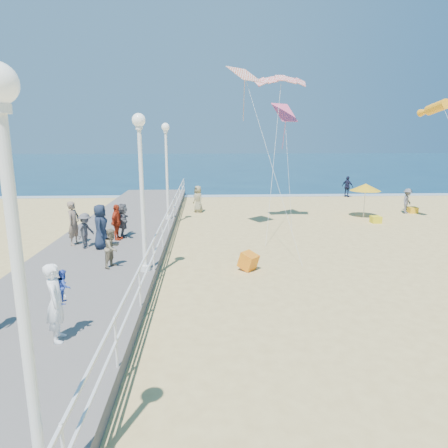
{
  "coord_description": "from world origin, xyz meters",
  "views": [
    {
      "loc": [
        -3.23,
        -13.38,
        4.96
      ],
      "look_at": [
        -2.5,
        2.0,
        1.6
      ],
      "focal_mm": 32.0,
      "sensor_mm": 36.0,
      "label": 1
    }
  ],
  "objects_px": {
    "beach_umbrella": "(366,187)",
    "beach_chair_left": "(376,219)",
    "woman_holding_toddler": "(56,302)",
    "box_kite": "(248,263)",
    "toddler_held": "(64,286)",
    "spectator_6": "(74,223)",
    "beach_walker_c": "(198,199)",
    "beach_walker_b": "(347,187)",
    "spectator_1": "(112,248)",
    "beach_walker_a": "(407,201)",
    "spectator_2": "(85,231)",
    "beach_chair_right": "(413,210)",
    "lamp_post_mid": "(141,177)",
    "spectator_3": "(117,222)",
    "spectator_5": "(123,220)",
    "lamp_post_far": "(167,161)",
    "lamp_post_near": "(16,256)",
    "spectator_4": "(101,227)"
  },
  "relations": [
    {
      "from": "spectator_3",
      "to": "spectator_6",
      "type": "relative_size",
      "value": 0.86
    },
    {
      "from": "beach_walker_c",
      "to": "beach_umbrella",
      "type": "xyz_separation_m",
      "value": [
        10.47,
        -2.24,
        1.01
      ]
    },
    {
      "from": "toddler_held",
      "to": "spectator_6",
      "type": "distance_m",
      "value": 8.62
    },
    {
      "from": "lamp_post_near",
      "to": "spectator_1",
      "type": "height_order",
      "value": "lamp_post_near"
    },
    {
      "from": "lamp_post_mid",
      "to": "spectator_4",
      "type": "bearing_deg",
      "value": 126.86
    },
    {
      "from": "beach_walker_c",
      "to": "beach_umbrella",
      "type": "bearing_deg",
      "value": 45.07
    },
    {
      "from": "box_kite",
      "to": "beach_walker_a",
      "type": "bearing_deg",
      "value": -5.1
    },
    {
      "from": "spectator_6",
      "to": "beach_chair_left",
      "type": "height_order",
      "value": "spectator_6"
    },
    {
      "from": "spectator_3",
      "to": "box_kite",
      "type": "distance_m",
      "value": 6.59
    },
    {
      "from": "spectator_5",
      "to": "beach_walker_b",
      "type": "bearing_deg",
      "value": -57.08
    },
    {
      "from": "beach_walker_c",
      "to": "spectator_1",
      "type": "bearing_deg",
      "value": -45.53
    },
    {
      "from": "spectator_3",
      "to": "beach_umbrella",
      "type": "relative_size",
      "value": 0.76
    },
    {
      "from": "spectator_1",
      "to": "spectator_4",
      "type": "xyz_separation_m",
      "value": [
        -1.02,
        2.51,
        0.23
      ]
    },
    {
      "from": "woman_holding_toddler",
      "to": "box_kite",
      "type": "bearing_deg",
      "value": -51.29
    },
    {
      "from": "woman_holding_toddler",
      "to": "box_kite",
      "type": "xyz_separation_m",
      "value": [
        5.0,
        5.83,
        -1.02
      ]
    },
    {
      "from": "lamp_post_near",
      "to": "beach_chair_left",
      "type": "height_order",
      "value": "lamp_post_near"
    },
    {
      "from": "beach_walker_a",
      "to": "beach_chair_left",
      "type": "distance_m",
      "value": 4.43
    },
    {
      "from": "spectator_4",
      "to": "beach_chair_left",
      "type": "xyz_separation_m",
      "value": [
        14.41,
        6.25,
        -1.13
      ]
    },
    {
      "from": "spectator_2",
      "to": "beach_walker_a",
      "type": "xyz_separation_m",
      "value": [
        18.4,
        9.01,
        -0.31
      ]
    },
    {
      "from": "beach_walker_b",
      "to": "spectator_6",
      "type": "bearing_deg",
      "value": 92.57
    },
    {
      "from": "spectator_6",
      "to": "lamp_post_near",
      "type": "bearing_deg",
      "value": -149.38
    },
    {
      "from": "spectator_3",
      "to": "beach_walker_c",
      "type": "xyz_separation_m",
      "value": [
        3.51,
        8.76,
        -0.31
      ]
    },
    {
      "from": "lamp_post_near",
      "to": "woman_holding_toddler",
      "type": "height_order",
      "value": "lamp_post_near"
    },
    {
      "from": "lamp_post_mid",
      "to": "beach_walker_c",
      "type": "height_order",
      "value": "lamp_post_mid"
    },
    {
      "from": "woman_holding_toddler",
      "to": "spectator_1",
      "type": "bearing_deg",
      "value": -11.33
    },
    {
      "from": "spectator_6",
      "to": "beach_chair_left",
      "type": "bearing_deg",
      "value": -55.35
    },
    {
      "from": "spectator_1",
      "to": "spectator_3",
      "type": "relative_size",
      "value": 0.86
    },
    {
      "from": "woman_holding_toddler",
      "to": "beach_umbrella",
      "type": "xyz_separation_m",
      "value": [
        13.37,
        15.7,
        0.59
      ]
    },
    {
      "from": "spectator_2",
      "to": "spectator_5",
      "type": "height_order",
      "value": "spectator_5"
    },
    {
      "from": "spectator_5",
      "to": "spectator_6",
      "type": "xyz_separation_m",
      "value": [
        -1.83,
        -1.28,
        0.16
      ]
    },
    {
      "from": "lamp_post_far",
      "to": "spectator_4",
      "type": "relative_size",
      "value": 2.86
    },
    {
      "from": "beach_walker_c",
      "to": "beach_chair_right",
      "type": "xyz_separation_m",
      "value": [
        14.32,
        -0.93,
        -0.7
      ]
    },
    {
      "from": "spectator_2",
      "to": "spectator_3",
      "type": "relative_size",
      "value": 0.91
    },
    {
      "from": "lamp_post_near",
      "to": "spectator_4",
      "type": "bearing_deg",
      "value": 100.56
    },
    {
      "from": "spectator_2",
      "to": "box_kite",
      "type": "height_order",
      "value": "spectator_2"
    },
    {
      "from": "woman_holding_toddler",
      "to": "beach_walker_b",
      "type": "height_order",
      "value": "woman_holding_toddler"
    },
    {
      "from": "beach_walker_b",
      "to": "beach_walker_a",
      "type": "bearing_deg",
      "value": 150.92
    },
    {
      "from": "lamp_post_far",
      "to": "beach_umbrella",
      "type": "relative_size",
      "value": 2.49
    },
    {
      "from": "beach_umbrella",
      "to": "beach_chair_left",
      "type": "distance_m",
      "value": 2.38
    },
    {
      "from": "woman_holding_toddler",
      "to": "spectator_2",
      "type": "xyz_separation_m",
      "value": [
        -1.64,
        7.92,
        -0.18
      ]
    },
    {
      "from": "spectator_6",
      "to": "beach_walker_b",
      "type": "bearing_deg",
      "value": -32.87
    },
    {
      "from": "beach_umbrella",
      "to": "toddler_held",
      "type": "bearing_deg",
      "value": -130.37
    },
    {
      "from": "toddler_held",
      "to": "beach_chair_right",
      "type": "distance_m",
      "value": 24.03
    },
    {
      "from": "lamp_post_far",
      "to": "box_kite",
      "type": "height_order",
      "value": "lamp_post_far"
    },
    {
      "from": "lamp_post_far",
      "to": "woman_holding_toddler",
      "type": "xyz_separation_m",
      "value": [
        -1.27,
        -13.81,
        -2.34
      ]
    },
    {
      "from": "lamp_post_near",
      "to": "beach_walker_a",
      "type": "bearing_deg",
      "value": 53.73
    },
    {
      "from": "lamp_post_mid",
      "to": "beach_walker_c",
      "type": "distance_m",
      "value": 13.51
    },
    {
      "from": "lamp_post_far",
      "to": "beach_walker_a",
      "type": "height_order",
      "value": "lamp_post_far"
    },
    {
      "from": "spectator_3",
      "to": "spectator_5",
      "type": "xyz_separation_m",
      "value": [
        0.17,
        0.53,
        -0.02
      ]
    },
    {
      "from": "spectator_1",
      "to": "beach_walker_a",
      "type": "bearing_deg",
      "value": -30.84
    }
  ]
}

